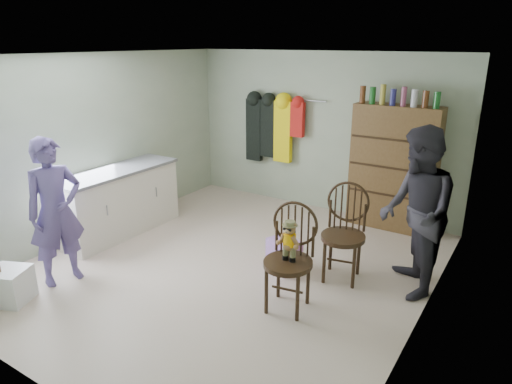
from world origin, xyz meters
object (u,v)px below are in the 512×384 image
Objects in this scene: chair_front at (290,250)px; dresser at (393,167)px; chair_far at (345,228)px; counter at (118,201)px.

dresser is (0.21, 2.69, 0.28)m from chair_front.
chair_far reaches higher than chair_front.
dresser is at bearing 76.42° from chair_front.
dresser is at bearing 78.72° from chair_far.
chair_far is at bearing 67.23° from chair_front.
chair_far is (3.21, 0.51, 0.13)m from counter.
chair_far reaches higher than counter.
chair_far is (0.22, 0.90, -0.03)m from chair_front.
counter is 3.25m from chair_far.
counter is at bearing -144.32° from dresser.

